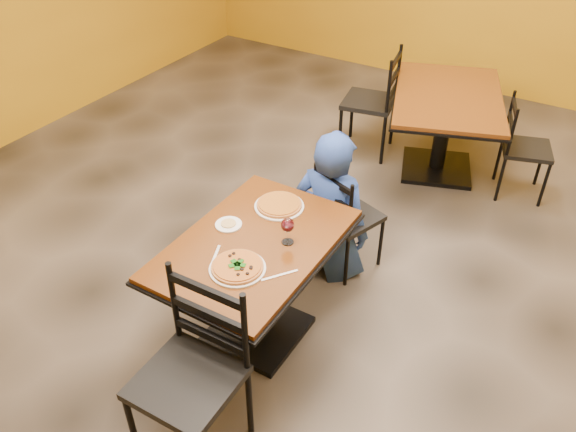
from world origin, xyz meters
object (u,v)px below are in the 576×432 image
Objects in this scene: chair_second_left at (369,102)px; plate_far at (279,206)px; table_second at (445,114)px; pizza_main at (237,266)px; chair_main_far at (349,216)px; wine_glass at (288,230)px; plate_main at (237,269)px; table_main at (255,267)px; chair_main_near at (187,383)px; chair_second_right at (527,149)px; pizza_far at (279,204)px; diner at (332,203)px; side_plate at (229,225)px.

plate_far is (0.36, -2.16, 0.25)m from chair_second_left.
pizza_main is at bearing -95.19° from table_second.
chair_main_far is 0.84× the size of chair_second_left.
plate_far is at bearing 86.06° from chair_main_far.
wine_glass is at bearing -50.36° from plate_far.
chair_main_far is 0.68m from plate_far.
wine_glass is at bearing 71.82° from plate_main.
table_main is 1.22× the size of chair_second_left.
pizza_main reaches higher than table_second.
chair_main_near is 1.21× the size of chair_second_right.
pizza_main is at bearing 0.00° from plate_main.
plate_far is at bearing -99.59° from table_second.
chair_second_left is 2.20m from pizza_far.
diner is 0.79m from wine_glass.
chair_main_near reaches higher than pizza_far.
plate_main is at bearing -108.18° from wine_glass.
table_second is at bearing 80.41° from plate_far.
pizza_main is at bearing 98.94° from chair_main_near.
side_plate is at bearing -101.97° from table_second.
table_main is at bearing -149.40° from wine_glass.
chair_second_right is 2.79m from side_plate.
chair_second_left reaches higher than pizza_far.
pizza_main is (-0.12, -1.16, 0.35)m from chair_main_far.
chair_main_near is at bearing -79.86° from pizza_main.
chair_main_far is 0.18m from diner.
chair_second_left is at bearing 99.67° from plate_main.
pizza_far is at bearing 99.12° from chair_main_near.
wine_glass is at bearing 95.17° from diner.
chair_main_near is 1.67m from diner.
wine_glass is at bearing 30.60° from table_main.
pizza_far is 0.36m from wine_glass.
pizza_far is at bearing 99.01° from table_main.
plate_far and side_plate have the same top height.
pizza_far is at bearing 86.06° from chair_main_far.
chair_main_far is 4.69× the size of wine_glass.
plate_far is 0.35m from side_plate.
wine_glass reaches higher than plate_main.
plate_far is at bearing 71.57° from diner.
chair_main_near is 3.34× the size of plate_main.
chair_main_far is 0.76× the size of diner.
diner is at bearing 88.62° from plate_main.
chair_second_right reaches higher than chair_main_far.
plate_main is (-0.12, -1.16, 0.33)m from chair_main_far.
pizza_far is (-1.09, -2.16, 0.34)m from chair_second_right.
plate_far is 1.94× the size of side_plate.
table_main is 6.83× the size of wine_glass.
table_second is at bearing 86.71° from wine_glass.
wine_glass reaches higher than plate_far.
diner is 6.15× the size of wine_glass.
table_main is at bearing -13.80° from side_plate.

